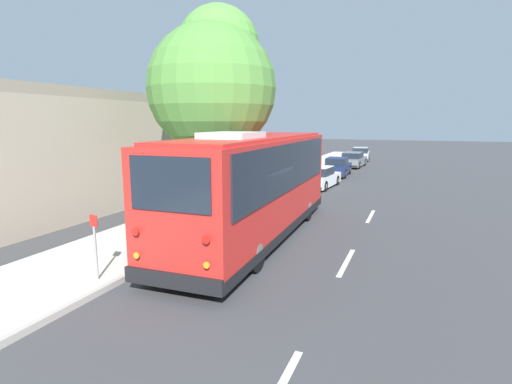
# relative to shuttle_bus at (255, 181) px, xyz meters

# --- Properties ---
(ground_plane) EXTENTS (160.00, 160.00, 0.00)m
(ground_plane) POSITION_rel_shuttle_bus_xyz_m (-1.10, -0.11, -1.95)
(ground_plane) COLOR #3D3D3F
(sidewalk_slab) EXTENTS (80.00, 3.37, 0.15)m
(sidewalk_slab) POSITION_rel_shuttle_bus_xyz_m (-1.10, 3.37, -1.88)
(sidewalk_slab) COLOR beige
(sidewalk_slab) RESTS_ON ground
(curb_strip) EXTENTS (80.00, 0.14, 0.15)m
(curb_strip) POSITION_rel_shuttle_bus_xyz_m (-1.10, 1.61, -1.88)
(curb_strip) COLOR #AAA69D
(curb_strip) RESTS_ON ground
(shuttle_bus) EXTENTS (10.55, 2.98, 3.62)m
(shuttle_bus) POSITION_rel_shuttle_bus_xyz_m (0.00, 0.00, 0.00)
(shuttle_bus) COLOR red
(shuttle_bus) RESTS_ON ground
(parked_sedan_white) EXTENTS (4.24, 1.92, 1.27)m
(parked_sedan_white) POSITION_rel_shuttle_bus_xyz_m (11.34, 0.46, -1.37)
(parked_sedan_white) COLOR silver
(parked_sedan_white) RESTS_ON ground
(parked_sedan_navy) EXTENTS (4.21, 1.79, 1.33)m
(parked_sedan_navy) POSITION_rel_shuttle_bus_xyz_m (17.05, 0.48, -1.34)
(parked_sedan_navy) COLOR #19234C
(parked_sedan_navy) RESTS_ON ground
(parked_sedan_gray) EXTENTS (4.68, 1.93, 1.29)m
(parked_sedan_gray) POSITION_rel_shuttle_bus_xyz_m (23.45, 0.31, -1.36)
(parked_sedan_gray) COLOR slate
(parked_sedan_gray) RESTS_ON ground
(parked_sedan_silver) EXTENTS (4.68, 2.07, 1.33)m
(parked_sedan_silver) POSITION_rel_shuttle_bus_xyz_m (29.79, 0.51, -1.33)
(parked_sedan_silver) COLOR #A8AAAF
(parked_sedan_silver) RESTS_ON ground
(street_tree) EXTENTS (5.33, 5.33, 8.58)m
(street_tree) POSITION_rel_shuttle_bus_xyz_m (3.05, 3.12, 3.66)
(street_tree) COLOR brown
(street_tree) RESTS_ON sidewalk_slab
(sign_post_near) EXTENTS (0.06, 0.22, 1.60)m
(sign_post_near) POSITION_rel_shuttle_bus_xyz_m (-5.12, 2.02, -0.98)
(sign_post_near) COLOR gray
(sign_post_near) RESTS_ON sidewalk_slab
(sign_post_far) EXTENTS (0.06, 0.22, 1.28)m
(sign_post_far) POSITION_rel_shuttle_bus_xyz_m (-2.96, 2.02, -1.14)
(sign_post_far) COLOR gray
(sign_post_far) RESTS_ON sidewalk_slab
(building_backdrop) EXTENTS (24.82, 6.63, 5.22)m
(building_backdrop) POSITION_rel_shuttle_bus_xyz_m (-0.62, 10.33, 0.47)
(building_backdrop) COLOR tan
(building_backdrop) RESTS_ON ground
(lane_stripe_mid) EXTENTS (2.40, 0.14, 0.01)m
(lane_stripe_mid) POSITION_rel_shuttle_bus_xyz_m (-1.23, -3.30, -1.95)
(lane_stripe_mid) COLOR silver
(lane_stripe_mid) RESTS_ON ground
(lane_stripe_ahead) EXTENTS (2.40, 0.14, 0.01)m
(lane_stripe_ahead) POSITION_rel_shuttle_bus_xyz_m (4.77, -3.30, -1.95)
(lane_stripe_ahead) COLOR silver
(lane_stripe_ahead) RESTS_ON ground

